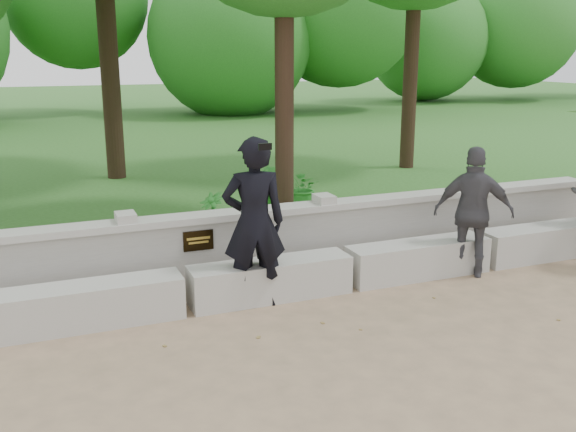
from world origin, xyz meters
name	(u,v)px	position (x,y,z in m)	size (l,w,h in m)	color
ground	(239,393)	(0.00, 0.00, 0.00)	(80.00, 80.00, 0.00)	#A28463
lawn	(86,149)	(0.00, 14.00, 0.12)	(40.00, 22.00, 0.25)	#2D5C1F
concrete_bench	(186,292)	(0.00, 1.90, 0.22)	(11.90, 0.45, 0.45)	#B6B4AC
parapet_wall	(171,253)	(0.00, 2.60, 0.46)	(12.50, 0.35, 0.90)	#ABA9A2
man_main	(254,223)	(0.77, 1.80, 0.96)	(0.77, 0.69, 1.91)	black
visitor_right	(474,212)	(3.63, 1.68, 0.83)	(1.03, 0.89, 1.66)	#414146
shrub_b	(269,187)	(2.17, 5.13, 0.59)	(0.37, 0.30, 0.68)	#2F882E
shrub_c	(302,188)	(2.67, 4.87, 0.59)	(0.61, 0.53, 0.68)	#2F882E
shrub_d	(212,217)	(0.78, 3.59, 0.59)	(0.38, 0.34, 0.67)	#2F882E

